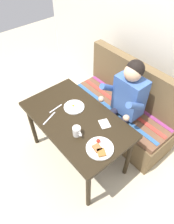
{
  "coord_description": "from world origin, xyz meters",
  "views": [
    {
      "loc": [
        1.19,
        -0.85,
        2.32
      ],
      "look_at": [
        0.0,
        0.15,
        0.72
      ],
      "focal_mm": 33.31,
      "sensor_mm": 36.0,
      "label": 1
    }
  ],
  "objects_px": {
    "table": "(76,123)",
    "plate_eggs": "(74,107)",
    "knife": "(49,118)",
    "fork": "(56,109)",
    "napkin": "(104,124)",
    "plate_breakfast": "(100,148)",
    "coffee_mug": "(77,131)",
    "person": "(125,100)",
    "couch": "(122,111)"
  },
  "relations": [
    {
      "from": "plate_eggs",
      "to": "knife",
      "type": "distance_m",
      "value": 0.3
    },
    {
      "from": "couch",
      "to": "person",
      "type": "height_order",
      "value": "person"
    },
    {
      "from": "plate_breakfast",
      "to": "coffee_mug",
      "type": "height_order",
      "value": "coffee_mug"
    },
    {
      "from": "knife",
      "to": "person",
      "type": "bearing_deg",
      "value": 47.67
    },
    {
      "from": "plate_eggs",
      "to": "coffee_mug",
      "type": "height_order",
      "value": "coffee_mug"
    },
    {
      "from": "napkin",
      "to": "knife",
      "type": "xyz_separation_m",
      "value": [
        -0.43,
        -0.39,
        -0.0
      ]
    },
    {
      "from": "table",
      "to": "coffee_mug",
      "type": "height_order",
      "value": "coffee_mug"
    },
    {
      "from": "couch",
      "to": "person",
      "type": "bearing_deg",
      "value": -50.16
    },
    {
      "from": "table",
      "to": "plate_eggs",
      "type": "height_order",
      "value": "plate_eggs"
    },
    {
      "from": "couch",
      "to": "coffee_mug",
      "type": "xyz_separation_m",
      "value": [
        0.18,
        -0.89,
        0.45
      ]
    },
    {
      "from": "plate_eggs",
      "to": "fork",
      "type": "bearing_deg",
      "value": -124.84
    },
    {
      "from": "plate_eggs",
      "to": "plate_breakfast",
      "type": "bearing_deg",
      "value": -14.91
    },
    {
      "from": "plate_breakfast",
      "to": "plate_eggs",
      "type": "bearing_deg",
      "value": 165.09
    },
    {
      "from": "table",
      "to": "person",
      "type": "relative_size",
      "value": 0.99
    },
    {
      "from": "couch",
      "to": "fork",
      "type": "relative_size",
      "value": 8.47
    },
    {
      "from": "knife",
      "to": "plate_eggs",
      "type": "bearing_deg",
      "value": 61.91
    },
    {
      "from": "plate_eggs",
      "to": "knife",
      "type": "bearing_deg",
      "value": -97.51
    },
    {
      "from": "plate_breakfast",
      "to": "knife",
      "type": "distance_m",
      "value": 0.63
    },
    {
      "from": "table",
      "to": "fork",
      "type": "xyz_separation_m",
      "value": [
        -0.25,
        -0.08,
        0.08
      ]
    },
    {
      "from": "couch",
      "to": "plate_breakfast",
      "type": "bearing_deg",
      "value": -62.18
    },
    {
      "from": "table",
      "to": "napkin",
      "type": "height_order",
      "value": "napkin"
    },
    {
      "from": "napkin",
      "to": "knife",
      "type": "relative_size",
      "value": 0.59
    },
    {
      "from": "table",
      "to": "plate_breakfast",
      "type": "bearing_deg",
      "value": -9.44
    },
    {
      "from": "person",
      "to": "plate_breakfast",
      "type": "distance_m",
      "value": 0.73
    },
    {
      "from": "plate_breakfast",
      "to": "couch",
      "type": "bearing_deg",
      "value": 117.82
    },
    {
      "from": "couch",
      "to": "knife",
      "type": "height_order",
      "value": "couch"
    },
    {
      "from": "napkin",
      "to": "couch",
      "type": "bearing_deg",
      "value": 112.87
    },
    {
      "from": "table",
      "to": "knife",
      "type": "height_order",
      "value": "knife"
    },
    {
      "from": "coffee_mug",
      "to": "couch",
      "type": "bearing_deg",
      "value": 101.26
    },
    {
      "from": "person",
      "to": "plate_breakfast",
      "type": "relative_size",
      "value": 4.75
    },
    {
      "from": "napkin",
      "to": "fork",
      "type": "xyz_separation_m",
      "value": [
        -0.5,
        -0.25,
        -0.0
      ]
    },
    {
      "from": "plate_eggs",
      "to": "knife",
      "type": "xyz_separation_m",
      "value": [
        -0.04,
        -0.3,
        -0.01
      ]
    },
    {
      "from": "person",
      "to": "fork",
      "type": "relative_size",
      "value": 7.13
    },
    {
      "from": "person",
      "to": "plate_eggs",
      "type": "relative_size",
      "value": 5.41
    },
    {
      "from": "couch",
      "to": "table",
      "type": "bearing_deg",
      "value": -90.0
    },
    {
      "from": "table",
      "to": "person",
      "type": "bearing_deg",
      "value": 76.1
    },
    {
      "from": "plate_breakfast",
      "to": "knife",
      "type": "bearing_deg",
      "value": -167.06
    },
    {
      "from": "couch",
      "to": "coffee_mug",
      "type": "height_order",
      "value": "couch"
    },
    {
      "from": "couch",
      "to": "fork",
      "type": "bearing_deg",
      "value": -106.44
    },
    {
      "from": "couch",
      "to": "plate_breakfast",
      "type": "height_order",
      "value": "couch"
    },
    {
      "from": "coffee_mug",
      "to": "plate_eggs",
      "type": "bearing_deg",
      "value": 146.57
    },
    {
      "from": "plate_breakfast",
      "to": "coffee_mug",
      "type": "relative_size",
      "value": 2.16
    },
    {
      "from": "napkin",
      "to": "fork",
      "type": "distance_m",
      "value": 0.56
    },
    {
      "from": "plate_breakfast",
      "to": "table",
      "type": "bearing_deg",
      "value": 170.56
    },
    {
      "from": "couch",
      "to": "knife",
      "type": "xyz_separation_m",
      "value": [
        -0.18,
        -0.98,
        0.4
      ]
    },
    {
      "from": "coffee_mug",
      "to": "knife",
      "type": "height_order",
      "value": "coffee_mug"
    },
    {
      "from": "plate_eggs",
      "to": "fork",
      "type": "height_order",
      "value": "plate_eggs"
    },
    {
      "from": "couch",
      "to": "coffee_mug",
      "type": "relative_size",
      "value": 12.2
    },
    {
      "from": "table",
      "to": "coffee_mug",
      "type": "distance_m",
      "value": 0.26
    },
    {
      "from": "table",
      "to": "fork",
      "type": "distance_m",
      "value": 0.28
    }
  ]
}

